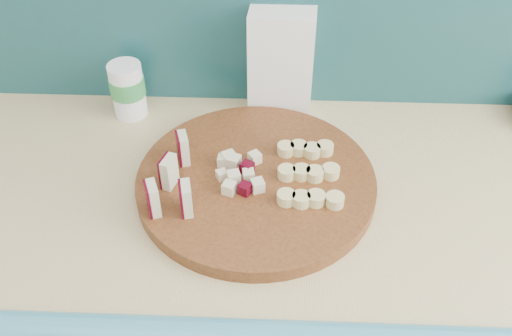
% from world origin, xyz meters
% --- Properties ---
extents(kitchen_counter, '(2.20, 0.63, 0.91)m').
position_xyz_m(kitchen_counter, '(0.10, 1.50, 0.46)').
color(kitchen_counter, white).
rests_on(kitchen_counter, ground).
extents(cutting_board, '(0.43, 0.43, 0.03)m').
position_xyz_m(cutting_board, '(-0.11, 1.50, 0.92)').
color(cutting_board, '#43220E').
rests_on(cutting_board, kitchen_counter).
extents(apple_wedges, '(0.07, 0.16, 0.06)m').
position_xyz_m(apple_wedges, '(-0.24, 1.46, 0.96)').
color(apple_wedges, beige).
rests_on(apple_wedges, cutting_board).
extents(apple_chunks, '(0.07, 0.07, 0.02)m').
position_xyz_m(apple_chunks, '(-0.13, 1.50, 0.95)').
color(apple_chunks, beige).
rests_on(apple_chunks, cutting_board).
extents(banana_slices, '(0.11, 0.16, 0.02)m').
position_xyz_m(banana_slices, '(-0.02, 1.51, 0.95)').
color(banana_slices, '#DECF87').
rests_on(banana_slices, cutting_board).
extents(flour_bag, '(0.13, 0.10, 0.22)m').
position_xyz_m(flour_bag, '(-0.07, 1.76, 1.02)').
color(flour_bag, white).
rests_on(flour_bag, kitchen_counter).
extents(canister, '(0.07, 0.07, 0.11)m').
position_xyz_m(canister, '(-0.37, 1.72, 0.97)').
color(canister, white).
rests_on(canister, kitchen_counter).
extents(banana_peel, '(0.23, 0.19, 0.01)m').
position_xyz_m(banana_peel, '(-0.02, 1.55, 0.91)').
color(banana_peel, '#B18622').
rests_on(banana_peel, kitchen_counter).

